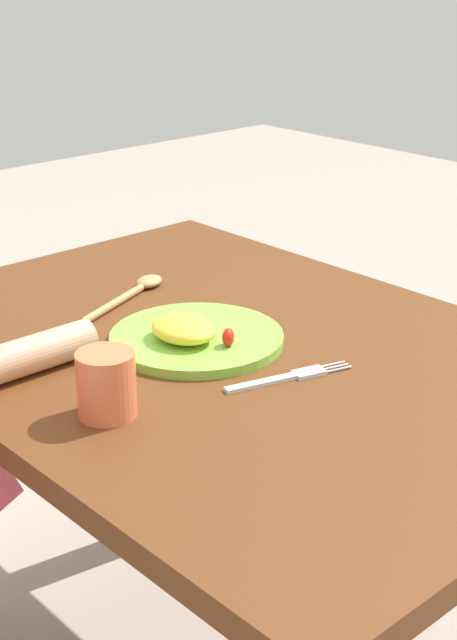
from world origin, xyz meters
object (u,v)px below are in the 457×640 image
Objects in this scene: plate at (194,336)px; drinking_cup at (106,384)px; fork at (286,378)px; spoon at (135,291)px.

drinking_cup is (0.10, -0.23, 0.03)m from plate.
drinking_cup reaches higher than fork.
plate is 1.17× the size of spoon.
fork is at bearing -117.87° from spoon.
drinking_cup is (0.33, -0.30, 0.04)m from spoon.
fork is at bearing 5.04° from plate.
plate reaches higher than fork.
drinking_cup is at bearing 177.60° from fork.
spoon is at bearing 164.86° from plate.
plate is at bearing 111.27° from fork.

